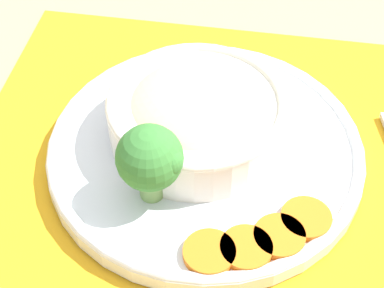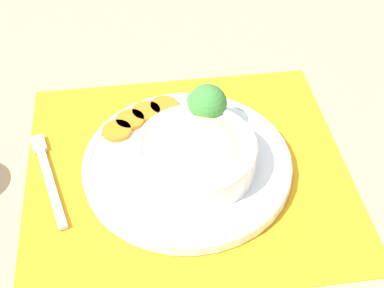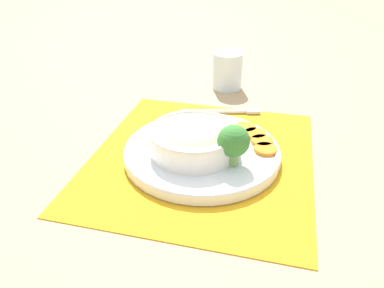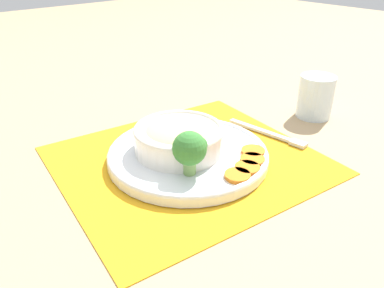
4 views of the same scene
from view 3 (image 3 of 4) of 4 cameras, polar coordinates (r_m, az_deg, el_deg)
name	(u,v)px [view 3 (image 3 of 4)]	position (r m, az deg, el deg)	size (l,w,h in m)	color
ground_plane	(202,158)	(0.72, 1.49, -2.08)	(4.00, 4.00, 0.00)	tan
placemat	(202,157)	(0.72, 1.50, -1.94)	(0.51, 0.47, 0.00)	orange
plate	(202,151)	(0.71, 1.51, -1.05)	(0.30, 0.30, 0.02)	silver
bowl	(194,138)	(0.69, 0.26, 0.95)	(0.17, 0.17, 0.06)	silver
broccoli_floret	(234,141)	(0.64, 6.37, 0.38)	(0.06, 0.06, 0.08)	#759E51
carrot_slice_near	(266,149)	(0.71, 11.15, -0.80)	(0.04, 0.04, 0.01)	orange
carrot_slice_middle	(262,141)	(0.74, 10.63, 0.43)	(0.04, 0.04, 0.01)	orange
carrot_slice_far	(255,134)	(0.76, 9.60, 1.53)	(0.04, 0.04, 0.01)	orange
carrot_slice_extra	(246,128)	(0.78, 8.16, 2.45)	(0.04, 0.04, 0.01)	orange
water_glass	(227,73)	(1.02, 5.40, 10.78)	(0.08, 0.08, 0.10)	silver
fork	(229,111)	(0.88, 5.68, 4.99)	(0.04, 0.18, 0.01)	#B7B7BC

